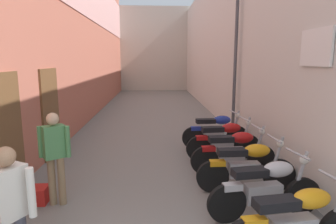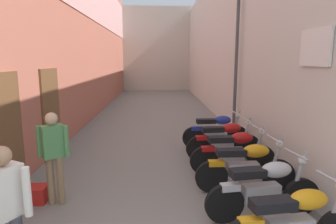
{
  "view_description": "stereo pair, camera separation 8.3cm",
  "coord_description": "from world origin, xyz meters",
  "px_view_note": "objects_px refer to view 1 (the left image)",
  "views": [
    {
      "loc": [
        -0.02,
        -1.67,
        2.4
      ],
      "look_at": [
        0.32,
        5.31,
        1.16
      ],
      "focal_mm": 31.25,
      "sensor_mm": 36.0,
      "label": 1
    },
    {
      "loc": [
        0.06,
        -1.68,
        2.4
      ],
      "look_at": [
        0.32,
        5.31,
        1.16
      ],
      "focal_mm": 31.25,
      "sensor_mm": 36.0,
      "label": 2
    }
  ],
  "objects_px": {
    "motorcycle_nearest": "(297,222)",
    "pedestrian_by_doorway": "(10,209)",
    "pedestrian_mid_alley": "(55,152)",
    "street_lamp": "(233,42)",
    "motorcycle_fifth": "(224,139)",
    "motorcycle_fourth": "(234,150)",
    "motorcycle_third": "(247,165)",
    "plastic_crate": "(35,195)",
    "motorcycle_second": "(267,187)",
    "motorcycle_sixth": "(216,130)"
  },
  "relations": [
    {
      "from": "motorcycle_fourth",
      "to": "pedestrian_by_doorway",
      "type": "height_order",
      "value": "pedestrian_by_doorway"
    },
    {
      "from": "motorcycle_second",
      "to": "pedestrian_mid_alley",
      "type": "xyz_separation_m",
      "value": [
        -3.33,
        0.61,
        0.42
      ]
    },
    {
      "from": "motorcycle_nearest",
      "to": "street_lamp",
      "type": "xyz_separation_m",
      "value": [
        0.71,
        5.79,
        2.44
      ]
    },
    {
      "from": "motorcycle_nearest",
      "to": "pedestrian_by_doorway",
      "type": "distance_m",
      "value": 3.2
    },
    {
      "from": "street_lamp",
      "to": "pedestrian_by_doorway",
      "type": "bearing_deg",
      "value": -122.33
    },
    {
      "from": "motorcycle_fourth",
      "to": "motorcycle_fifth",
      "type": "height_order",
      "value": "same"
    },
    {
      "from": "motorcycle_nearest",
      "to": "pedestrian_by_doorway",
      "type": "height_order",
      "value": "pedestrian_by_doorway"
    },
    {
      "from": "motorcycle_fifth",
      "to": "street_lamp",
      "type": "relative_size",
      "value": 0.36
    },
    {
      "from": "motorcycle_third",
      "to": "motorcycle_fourth",
      "type": "distance_m",
      "value": 0.89
    },
    {
      "from": "motorcycle_nearest",
      "to": "motorcycle_fourth",
      "type": "xyz_separation_m",
      "value": [
        0.0,
        2.79,
        0.0
      ]
    },
    {
      "from": "motorcycle_fourth",
      "to": "motorcycle_sixth",
      "type": "xyz_separation_m",
      "value": [
        -0.0,
        1.85,
        0.0
      ]
    },
    {
      "from": "motorcycle_third",
      "to": "plastic_crate",
      "type": "height_order",
      "value": "motorcycle_third"
    },
    {
      "from": "motorcycle_sixth",
      "to": "plastic_crate",
      "type": "xyz_separation_m",
      "value": [
        -3.74,
        -3.01,
        -0.36
      ]
    },
    {
      "from": "motorcycle_third",
      "to": "street_lamp",
      "type": "height_order",
      "value": "street_lamp"
    },
    {
      "from": "pedestrian_mid_alley",
      "to": "motorcycle_fifth",
      "type": "bearing_deg",
      "value": 32.55
    },
    {
      "from": "motorcycle_third",
      "to": "pedestrian_by_doorway",
      "type": "distance_m",
      "value": 3.87
    },
    {
      "from": "motorcycle_second",
      "to": "street_lamp",
      "type": "bearing_deg",
      "value": 81.7
    },
    {
      "from": "motorcycle_third",
      "to": "motorcycle_fourth",
      "type": "xyz_separation_m",
      "value": [
        -0.0,
        0.89,
        0.0
      ]
    },
    {
      "from": "motorcycle_nearest",
      "to": "street_lamp",
      "type": "bearing_deg",
      "value": 83.05
    },
    {
      "from": "motorcycle_nearest",
      "to": "street_lamp",
      "type": "relative_size",
      "value": 0.36
    },
    {
      "from": "motorcycle_nearest",
      "to": "motorcycle_third",
      "type": "distance_m",
      "value": 1.89
    },
    {
      "from": "motorcycle_nearest",
      "to": "motorcycle_fourth",
      "type": "height_order",
      "value": "same"
    },
    {
      "from": "pedestrian_by_doorway",
      "to": "motorcycle_nearest",
      "type": "bearing_deg",
      "value": 5.69
    },
    {
      "from": "motorcycle_nearest",
      "to": "pedestrian_by_doorway",
      "type": "bearing_deg",
      "value": -174.31
    },
    {
      "from": "motorcycle_fifth",
      "to": "pedestrian_by_doorway",
      "type": "xyz_separation_m",
      "value": [
        -3.16,
        -3.99,
        0.42
      ]
    },
    {
      "from": "motorcycle_nearest",
      "to": "motorcycle_fifth",
      "type": "bearing_deg",
      "value": 90.0
    },
    {
      "from": "motorcycle_fourth",
      "to": "motorcycle_sixth",
      "type": "height_order",
      "value": "same"
    },
    {
      "from": "motorcycle_second",
      "to": "plastic_crate",
      "type": "xyz_separation_m",
      "value": [
        -3.74,
        0.67,
        -0.36
      ]
    },
    {
      "from": "motorcycle_third",
      "to": "plastic_crate",
      "type": "xyz_separation_m",
      "value": [
        -3.74,
        -0.27,
        -0.36
      ]
    },
    {
      "from": "motorcycle_sixth",
      "to": "pedestrian_mid_alley",
      "type": "distance_m",
      "value": 4.55
    },
    {
      "from": "motorcycle_fifth",
      "to": "street_lamp",
      "type": "xyz_separation_m",
      "value": [
        0.71,
        2.11,
        2.44
      ]
    },
    {
      "from": "motorcycle_fourth",
      "to": "pedestrian_mid_alley",
      "type": "relative_size",
      "value": 1.18
    },
    {
      "from": "motorcycle_second",
      "to": "motorcycle_fifth",
      "type": "relative_size",
      "value": 1.0
    },
    {
      "from": "plastic_crate",
      "to": "motorcycle_sixth",
      "type": "bearing_deg",
      "value": 38.9
    },
    {
      "from": "pedestrian_mid_alley",
      "to": "street_lamp",
      "type": "relative_size",
      "value": 0.31
    },
    {
      "from": "pedestrian_mid_alley",
      "to": "pedestrian_by_doorway",
      "type": "bearing_deg",
      "value": -84.77
    },
    {
      "from": "motorcycle_fourth",
      "to": "motorcycle_fifth",
      "type": "relative_size",
      "value": 1.0
    },
    {
      "from": "motorcycle_third",
      "to": "motorcycle_sixth",
      "type": "height_order",
      "value": "same"
    },
    {
      "from": "motorcycle_sixth",
      "to": "street_lamp",
      "type": "xyz_separation_m",
      "value": [
        0.71,
        1.15,
        2.44
      ]
    },
    {
      "from": "motorcycle_fifth",
      "to": "pedestrian_mid_alley",
      "type": "xyz_separation_m",
      "value": [
        -3.33,
        -2.12,
        0.42
      ]
    },
    {
      "from": "motorcycle_nearest",
      "to": "motorcycle_second",
      "type": "height_order",
      "value": "same"
    },
    {
      "from": "pedestrian_by_doorway",
      "to": "pedestrian_mid_alley",
      "type": "distance_m",
      "value": 1.88
    },
    {
      "from": "plastic_crate",
      "to": "street_lamp",
      "type": "relative_size",
      "value": 0.09
    },
    {
      "from": "motorcycle_third",
      "to": "motorcycle_fourth",
      "type": "relative_size",
      "value": 1.0
    },
    {
      "from": "plastic_crate",
      "to": "street_lamp",
      "type": "bearing_deg",
      "value": 43.18
    },
    {
      "from": "motorcycle_nearest",
      "to": "motorcycle_third",
      "type": "height_order",
      "value": "same"
    },
    {
      "from": "pedestrian_mid_alley",
      "to": "street_lamp",
      "type": "distance_m",
      "value": 6.19
    },
    {
      "from": "motorcycle_nearest",
      "to": "motorcycle_sixth",
      "type": "xyz_separation_m",
      "value": [
        0.0,
        4.63,
        0.0
      ]
    },
    {
      "from": "pedestrian_mid_alley",
      "to": "street_lamp",
      "type": "xyz_separation_m",
      "value": [
        4.03,
        4.23,
        2.03
      ]
    },
    {
      "from": "motorcycle_third",
      "to": "plastic_crate",
      "type": "relative_size",
      "value": 4.21
    }
  ]
}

